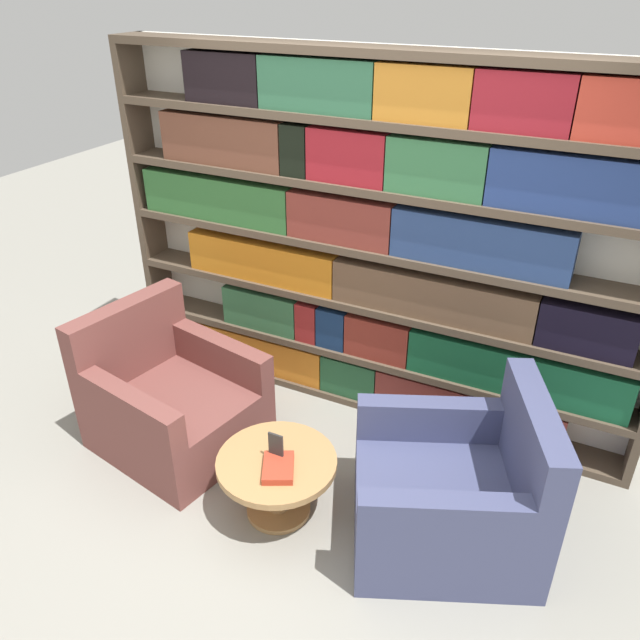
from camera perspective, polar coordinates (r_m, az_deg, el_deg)
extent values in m
plane|color=gray|center=(3.69, -4.44, -18.11)|extent=(14.00, 14.00, 0.00)
cube|color=silver|center=(4.10, 5.26, 7.26)|extent=(3.57, 0.05, 2.36)
cube|color=brown|center=(4.88, -15.19, 10.00)|extent=(0.05, 0.30, 2.36)
cube|color=brown|center=(4.57, 4.02, -6.79)|extent=(3.47, 0.30, 0.05)
cube|color=brown|center=(4.36, 4.18, -2.89)|extent=(3.47, 0.30, 0.05)
cube|color=brown|center=(4.16, 4.38, 1.67)|extent=(3.47, 0.30, 0.05)
cube|color=brown|center=(4.00, 4.59, 6.66)|extent=(3.47, 0.30, 0.05)
cube|color=brown|center=(3.86, 4.82, 12.03)|extent=(3.47, 0.30, 0.05)
cube|color=brown|center=(3.76, 5.08, 17.74)|extent=(3.47, 0.30, 0.05)
cube|color=brown|center=(3.71, 5.35, 23.31)|extent=(3.47, 0.30, 0.05)
cube|color=orange|center=(4.83, -6.57, -2.32)|extent=(1.32, 0.20, 0.29)
cube|color=#255935|center=(4.48, 2.96, -4.95)|extent=(0.41, 0.20, 0.29)
cube|color=maroon|center=(4.28, 13.34, -7.63)|extent=(1.24, 0.20, 0.29)
cube|color=#376F45|center=(4.56, -5.10, 1.14)|extent=(0.59, 0.20, 0.29)
cube|color=maroon|center=(4.40, -0.84, 0.09)|extent=(0.16, 0.20, 0.29)
cube|color=navy|center=(4.33, 1.40, -0.45)|extent=(0.21, 0.20, 0.29)
cube|color=maroon|center=(4.22, 5.52, -1.46)|extent=(0.45, 0.20, 0.29)
cube|color=#165834|center=(4.05, 17.51, -4.31)|extent=(1.34, 0.20, 0.29)
cube|color=orange|center=(4.39, -5.11, 5.53)|extent=(1.13, 0.20, 0.28)
cube|color=brown|center=(3.94, 10.23, 2.29)|extent=(1.28, 0.20, 0.28)
cube|color=black|center=(3.84, 23.32, -0.63)|extent=(0.53, 0.20, 0.28)
cube|color=#316B33|center=(4.42, -9.14, 11.03)|extent=(1.14, 0.20, 0.30)
cube|color=brown|center=(3.98, 2.09, 9.30)|extent=(0.70, 0.20, 0.30)
cube|color=navy|center=(3.73, 14.52, 6.95)|extent=(1.04, 0.20, 0.30)
cube|color=brown|center=(4.26, -8.61, 16.02)|extent=(0.90, 0.20, 0.31)
cube|color=black|center=(3.99, -1.90, 15.39)|extent=(0.17, 0.20, 0.31)
cube|color=maroon|center=(3.84, 2.79, 14.82)|extent=(0.50, 0.20, 0.31)
cube|color=#367245|center=(3.66, 10.78, 13.64)|extent=(0.57, 0.20, 0.31)
cube|color=navy|center=(3.55, 22.67, 11.38)|extent=(0.92, 0.20, 0.31)
cube|color=black|center=(4.16, -8.43, 21.13)|extent=(0.53, 0.20, 0.30)
cube|color=#306747|center=(3.85, 0.01, 20.74)|extent=(0.73, 0.20, 0.30)
cube|color=orange|center=(3.61, 9.68, 19.79)|extent=(0.53, 0.20, 0.30)
cube|color=maroon|center=(3.50, 18.24, 18.50)|extent=(0.49, 0.20, 0.30)
cube|color=brown|center=(4.17, -12.86, -8.66)|extent=(1.08, 1.01, 0.39)
cube|color=brown|center=(4.20, -17.11, -1.64)|extent=(0.30, 0.86, 0.51)
cube|color=brown|center=(3.77, -16.84, -7.90)|extent=(0.80, 0.27, 0.24)
cube|color=brown|center=(4.14, -8.93, -3.23)|extent=(0.80, 0.27, 0.24)
cube|color=#42476B|center=(3.55, 11.14, -16.56)|extent=(1.19, 1.15, 0.39)
cube|color=#42476B|center=(3.34, 18.78, -10.93)|extent=(0.46, 0.84, 0.51)
cube|color=#42476B|center=(3.60, 9.83, -8.91)|extent=(0.78, 0.42, 0.24)
cube|color=#42476B|center=(3.07, 11.20, -17.37)|extent=(0.78, 0.42, 0.24)
cylinder|color=#AD7F4C|center=(3.64, -3.88, -15.10)|extent=(0.12, 0.12, 0.34)
cylinder|color=#AD7F4C|center=(3.75, -3.80, -16.81)|extent=(0.37, 0.37, 0.03)
cylinder|color=#AD7F4C|center=(3.51, -3.99, -12.87)|extent=(0.67, 0.67, 0.04)
cube|color=black|center=(3.49, -4.00, -12.56)|extent=(0.05, 0.06, 0.01)
cube|color=#2D2D2D|center=(3.43, -4.05, -11.53)|extent=(0.09, 0.01, 0.18)
cube|color=#B73823|center=(3.42, -3.83, -13.32)|extent=(0.25, 0.28, 0.04)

